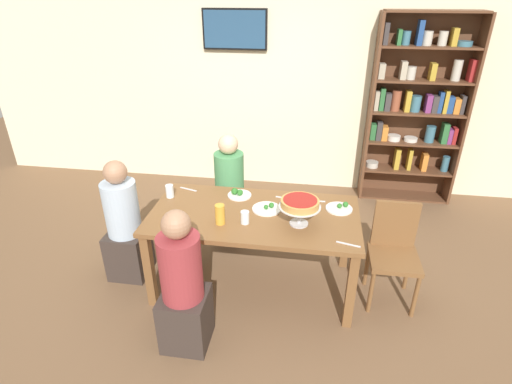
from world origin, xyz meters
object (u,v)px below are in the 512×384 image
(salad_plate_near_diner, at_px, (340,208))
(water_glass_clear_near, at_px, (245,217))
(diner_near_left, at_px, (183,291))
(cutlery_fork_far, at_px, (180,226))
(dining_table, at_px, (254,222))
(water_glass_clear_far, at_px, (170,191))
(diner_far_left, at_px, (230,194))
(chair_head_east, at_px, (394,249))
(television, at_px, (235,29))
(salad_plate_spare, at_px, (239,194))
(cutlery_knife_far, at_px, (315,201))
(bookshelf, at_px, (417,109))
(cutlery_fork_near, at_px, (286,198))
(diner_head_west, at_px, (125,229))
(salad_plate_far_diner, at_px, (267,208))
(deep_dish_pizza_stand, at_px, (300,204))
(beer_glass_amber_tall, at_px, (220,214))
(cutlery_knife_near, at_px, (188,189))
(cutlery_spare_fork, at_px, (348,244))

(salad_plate_near_diner, relative_size, water_glass_clear_near, 2.17)
(diner_near_left, distance_m, cutlery_fork_far, 0.54)
(dining_table, relative_size, water_glass_clear_far, 15.03)
(diner_near_left, height_order, water_glass_clear_far, diner_near_left)
(dining_table, xyz_separation_m, diner_near_left, (-0.40, -0.74, -0.16))
(diner_far_left, distance_m, chair_head_east, 1.72)
(television, height_order, water_glass_clear_far, television)
(salad_plate_spare, xyz_separation_m, cutlery_knife_far, (0.69, 0.01, -0.02))
(diner_near_left, bearing_deg, bookshelf, -36.29)
(cutlery_fork_near, height_order, cutlery_knife_far, same)
(diner_far_left, height_order, cutlery_fork_near, diner_far_left)
(diner_near_left, xyz_separation_m, diner_far_left, (0.02, 1.51, 0.00))
(dining_table, xyz_separation_m, diner_head_west, (-1.17, -0.03, -0.16))
(dining_table, bearing_deg, salad_plate_far_diner, 38.77)
(water_glass_clear_far, bearing_deg, bookshelf, 37.18)
(deep_dish_pizza_stand, relative_size, cutlery_knife_far, 1.84)
(diner_near_left, bearing_deg, television, 3.27)
(cutlery_fork_near, bearing_deg, salad_plate_far_diner, 68.42)
(television, distance_m, beer_glass_amber_tall, 2.60)
(diner_head_west, relative_size, salad_plate_far_diner, 4.66)
(cutlery_fork_near, xyz_separation_m, cutlery_knife_far, (0.26, -0.01, 0.00))
(salad_plate_far_diner, relative_size, cutlery_fork_far, 1.37)
(salad_plate_spare, bearing_deg, beer_glass_amber_tall, -96.43)
(water_glass_clear_near, bearing_deg, salad_plate_spare, 107.28)
(bookshelf, bearing_deg, dining_table, -128.93)
(diner_far_left, distance_m, cutlery_knife_near, 0.58)
(diner_head_west, relative_size, cutlery_knife_near, 6.39)
(chair_head_east, xyz_separation_m, salad_plate_near_diner, (-0.46, 0.15, 0.27))
(deep_dish_pizza_stand, height_order, beer_glass_amber_tall, deep_dish_pizza_stand)
(diner_head_west, relative_size, salad_plate_near_diner, 5.07)
(diner_near_left, xyz_separation_m, cutlery_spare_fork, (1.16, 0.40, 0.25))
(salad_plate_near_diner, bearing_deg, dining_table, -165.85)
(television, distance_m, cutlery_knife_far, 2.44)
(cutlery_knife_near, bearing_deg, salad_plate_spare, -169.29)
(cutlery_fork_far, bearing_deg, cutlery_spare_fork, -25.33)
(diner_far_left, relative_size, cutlery_fork_near, 6.39)
(cutlery_spare_fork, bearing_deg, diner_head_west, -175.03)
(diner_head_west, bearing_deg, salad_plate_spare, 17.81)
(chair_head_east, height_order, salad_plate_far_diner, chair_head_east)
(salad_plate_far_diner, distance_m, salad_plate_spare, 0.36)
(salad_plate_spare, distance_m, cutlery_fork_near, 0.43)
(salad_plate_near_diner, bearing_deg, diner_head_west, -173.70)
(salad_plate_spare, relative_size, water_glass_clear_near, 2.06)
(beer_glass_amber_tall, distance_m, cutlery_knife_near, 0.70)
(salad_plate_near_diner, relative_size, cutlery_knife_far, 1.26)
(salad_plate_near_diner, xyz_separation_m, cutlery_fork_near, (-0.47, 0.13, -0.01))
(bookshelf, relative_size, beer_glass_amber_tall, 13.30)
(cutlery_knife_far, bearing_deg, water_glass_clear_near, 39.74)
(dining_table, xyz_separation_m, water_glass_clear_far, (-0.79, 0.18, 0.14))
(television, xyz_separation_m, chair_head_east, (1.74, -2.08, -1.49))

